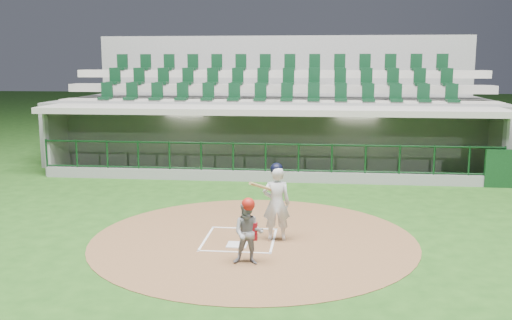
{
  "coord_description": "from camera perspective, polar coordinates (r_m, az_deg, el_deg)",
  "views": [
    {
      "loc": [
        1.67,
        -12.31,
        3.9
      ],
      "look_at": [
        0.05,
        2.6,
        1.3
      ],
      "focal_mm": 40.0,
      "sensor_mm": 36.0,
      "label": 1
    }
  ],
  "objects": [
    {
      "name": "ground",
      "position": [
        13.02,
        -1.46,
        -7.6
      ],
      "size": [
        120.0,
        120.0,
        0.0
      ],
      "primitive_type": "plane",
      "color": "#1C4413",
      "rests_on": "ground"
    },
    {
      "name": "dirt_circle",
      "position": [
        12.79,
        -0.24,
        -7.89
      ],
      "size": [
        7.2,
        7.2,
        0.01
      ],
      "primitive_type": "cylinder",
      "color": "brown",
      "rests_on": "ground"
    },
    {
      "name": "home_plate",
      "position": [
        12.35,
        -1.9,
        -8.47
      ],
      "size": [
        0.43,
        0.43,
        0.02
      ],
      "primitive_type": "cube",
      "color": "silver",
      "rests_on": "dirt_circle"
    },
    {
      "name": "batter_box_chalk",
      "position": [
        12.73,
        -1.65,
        -7.93
      ],
      "size": [
        1.55,
        1.8,
        0.01
      ],
      "color": "white",
      "rests_on": "ground"
    },
    {
      "name": "dugout_structure",
      "position": [
        20.41,
        1.81,
        1.55
      ],
      "size": [
        16.4,
        3.7,
        3.0
      ],
      "color": "slate",
      "rests_on": "ground"
    },
    {
      "name": "seating_deck",
      "position": [
        23.4,
        2.09,
        3.76
      ],
      "size": [
        17.0,
        6.72,
        5.15
      ],
      "color": "slate",
      "rests_on": "ground"
    },
    {
      "name": "batter",
      "position": [
        12.47,
        2.04,
        -4.18
      ],
      "size": [
        0.86,
        0.87,
        1.73
      ],
      "color": "silver",
      "rests_on": "dirt_circle"
    },
    {
      "name": "catcher",
      "position": [
        11.08,
        -0.77,
        -7.18
      ],
      "size": [
        0.6,
        0.47,
        1.32
      ],
      "color": "gray",
      "rests_on": "dirt_circle"
    }
  ]
}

